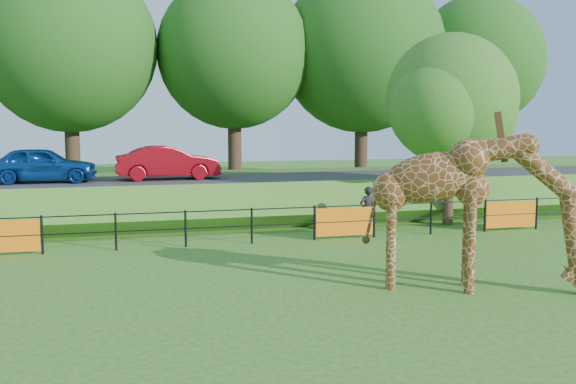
% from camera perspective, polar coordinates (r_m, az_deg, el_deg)
% --- Properties ---
extents(ground, '(90.00, 90.00, 0.00)m').
position_cam_1_polar(ground, '(12.16, 4.59, -11.64)').
color(ground, '#336619').
rests_on(ground, ground).
extents(giraffe, '(4.83, 2.85, 3.50)m').
position_cam_1_polar(giraffe, '(14.68, 16.45, -1.72)').
color(giraffe, '#5C3112').
rests_on(giraffe, ground).
extents(perimeter_fence, '(28.07, 0.10, 1.10)m').
position_cam_1_polar(perimeter_fence, '(19.55, -3.24, -3.01)').
color(perimeter_fence, black).
rests_on(perimeter_fence, ground).
extents(embankment, '(40.00, 9.00, 1.30)m').
position_cam_1_polar(embankment, '(26.85, -6.48, -0.21)').
color(embankment, '#336619').
rests_on(embankment, ground).
extents(road, '(40.00, 5.00, 0.12)m').
position_cam_1_polar(road, '(25.30, -6.00, 1.00)').
color(road, '#2C2C2F').
rests_on(road, embankment).
extents(car_blue, '(3.98, 1.72, 1.34)m').
position_cam_1_polar(car_blue, '(25.53, -21.03, 2.29)').
color(car_blue, '#13469E').
rests_on(car_blue, road).
extents(car_red, '(4.02, 1.51, 1.31)m').
position_cam_1_polar(car_red, '(25.52, -10.63, 2.58)').
color(car_red, '#A90C17').
rests_on(car_red, road).
extents(visitor, '(0.63, 0.48, 1.57)m').
position_cam_1_polar(visitor, '(21.34, 7.07, -1.60)').
color(visitor, black).
rests_on(visitor, ground).
extents(tree_east, '(5.40, 4.71, 6.76)m').
position_cam_1_polar(tree_east, '(23.51, 14.45, 7.54)').
color(tree_east, black).
rests_on(tree_east, ground).
extents(bg_tree_line, '(37.30, 8.80, 11.82)m').
position_cam_1_polar(bg_tree_line, '(33.56, -5.03, 12.34)').
color(bg_tree_line, black).
rests_on(bg_tree_line, ground).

